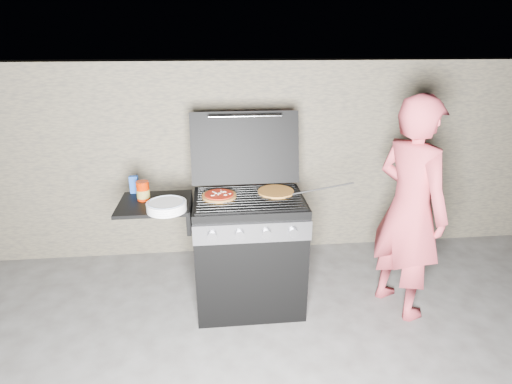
{
  "coord_description": "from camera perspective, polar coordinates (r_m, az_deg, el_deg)",
  "views": [
    {
      "loc": [
        -0.22,
        -2.65,
        1.99
      ],
      "look_at": [
        0.05,
        0.0,
        0.95
      ],
      "focal_mm": 28.0,
      "sensor_mm": 36.0,
      "label": 1
    }
  ],
  "objects": [
    {
      "name": "ground",
      "position": [
        3.33,
        -0.89,
        -15.46
      ],
      "size": [
        50.0,
        50.0,
        0.0
      ],
      "primitive_type": "plane",
      "color": "#48443F"
    },
    {
      "name": "stone_wall",
      "position": [
        3.87,
        -2.32,
        4.93
      ],
      "size": [
        8.0,
        0.35,
        1.8
      ],
      "primitive_type": "cube",
      "color": "#786C52",
      "rests_on": "ground"
    },
    {
      "name": "gas_grill",
      "position": [
        3.07,
        -5.65,
        -8.84
      ],
      "size": [
        1.34,
        0.79,
        0.91
      ],
      "primitive_type": null,
      "color": "black",
      "rests_on": "ground"
    },
    {
      "name": "pizza_topped",
      "position": [
        2.89,
        -5.28,
        -0.46
      ],
      "size": [
        0.28,
        0.28,
        0.03
      ],
      "primitive_type": null,
      "rotation": [
        0.0,
        0.0,
        -0.16
      ],
      "color": "#BA903A",
      "rests_on": "gas_grill"
    },
    {
      "name": "pizza_plain",
      "position": [
        2.96,
        2.85,
        0.06
      ],
      "size": [
        0.32,
        0.32,
        0.01
      ],
      "primitive_type": "cylinder",
      "rotation": [
        0.0,
        0.0,
        0.22
      ],
      "color": "gold",
      "rests_on": "gas_grill"
    },
    {
      "name": "sauce_jar",
      "position": [
        2.94,
        -15.84,
        0.18
      ],
      "size": [
        0.11,
        0.11,
        0.14
      ],
      "primitive_type": "cylinder",
      "rotation": [
        0.0,
        0.0,
        0.35
      ],
      "color": "#A41E00",
      "rests_on": "gas_grill"
    },
    {
      "name": "blue_carton",
      "position": [
        3.09,
        -17.01,
        1.03
      ],
      "size": [
        0.06,
        0.04,
        0.13
      ],
      "primitive_type": "cube",
      "rotation": [
        0.0,
        0.0,
        -0.03
      ],
      "color": "navy",
      "rests_on": "gas_grill"
    },
    {
      "name": "plate_stack",
      "position": [
        2.73,
        -12.66,
        -2.0
      ],
      "size": [
        0.34,
        0.34,
        0.06
      ],
      "primitive_type": "cylinder",
      "rotation": [
        0.0,
        0.0,
        -0.38
      ],
      "color": "white",
      "rests_on": "gas_grill"
    },
    {
      "name": "person",
      "position": [
        3.09,
        21.07,
        -2.33
      ],
      "size": [
        0.59,
        0.71,
        1.66
      ],
      "primitive_type": "imported",
      "rotation": [
        0.0,
        0.0,
        1.96
      ],
      "color": "#C6414C",
      "rests_on": "ground"
    },
    {
      "name": "tongs",
      "position": [
        2.94,
        9.3,
        0.51
      ],
      "size": [
        0.48,
        0.03,
        0.1
      ],
      "primitive_type": "cylinder",
      "rotation": [
        0.0,
        1.4,
        -0.04
      ],
      "color": "black",
      "rests_on": "gas_grill"
    }
  ]
}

